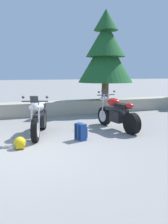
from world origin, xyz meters
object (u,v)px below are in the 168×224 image
object	(u,v)px
motorcycle_silver_near_left	(39,118)
rider_backpack	(81,131)
motorcycle_red_centre	(117,114)
pine_tree_mid_left	(106,52)
rider_helmet	(20,143)

from	to	relation	value
motorcycle_silver_near_left	rider_backpack	bearing A→B (deg)	-45.05
motorcycle_red_centre	rider_backpack	bearing A→B (deg)	-151.32
pine_tree_mid_left	rider_helmet	bearing A→B (deg)	-134.28
motorcycle_silver_near_left	motorcycle_red_centre	distance (m)	2.40
motorcycle_silver_near_left	pine_tree_mid_left	bearing A→B (deg)	41.93
motorcycle_silver_near_left	rider_backpack	world-z (taller)	motorcycle_silver_near_left
motorcycle_red_centre	pine_tree_mid_left	world-z (taller)	pine_tree_mid_left
motorcycle_silver_near_left	rider_backpack	xyz separation A→B (m)	(0.92, -0.92, -0.24)
motorcycle_red_centre	rider_helmet	world-z (taller)	motorcycle_red_centre
rider_helmet	rider_backpack	bearing A→B (deg)	7.31
rider_helmet	pine_tree_mid_left	bearing A→B (deg)	45.72
rider_helmet	motorcycle_silver_near_left	bearing A→B (deg)	59.86
rider_backpack	pine_tree_mid_left	world-z (taller)	pine_tree_mid_left
motorcycle_silver_near_left	rider_backpack	size ratio (longest dim) A/B	4.27
pine_tree_mid_left	motorcycle_red_centre	bearing A→B (deg)	-109.44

